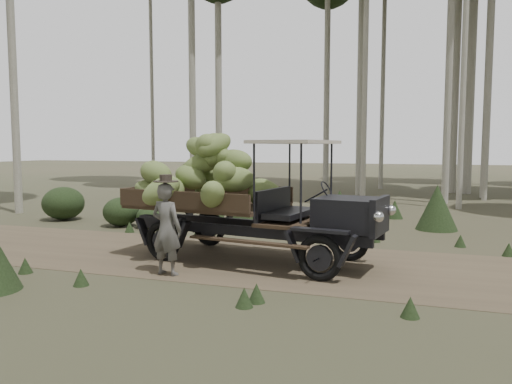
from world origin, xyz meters
TOP-DOWN VIEW (x-y plane):
  - ground at (0.00, 0.00)m, footprint 120.00×120.00m
  - dirt_track at (0.00, 0.00)m, footprint 70.00×4.00m
  - banana_truck at (-1.74, 0.05)m, footprint 5.65×2.92m
  - farmer at (-2.27, -1.60)m, footprint 0.68×0.52m
  - undergrowth at (-1.54, 1.14)m, footprint 23.70×20.04m

SIDE VIEW (x-z plane):
  - ground at x=0.00m, z-range 0.00..0.00m
  - dirt_track at x=0.00m, z-range 0.00..0.01m
  - undergrowth at x=-1.54m, z-range -0.15..1.25m
  - farmer at x=-2.27m, z-range -0.05..1.82m
  - banana_truck at x=-1.74m, z-range 0.19..2.95m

